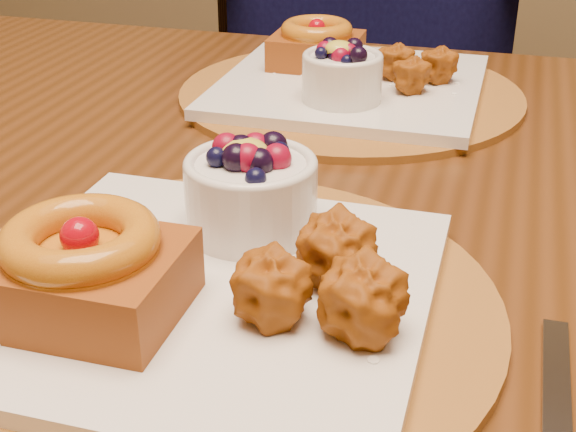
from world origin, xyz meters
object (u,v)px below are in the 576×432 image
at_px(dining_table, 297,252).
at_px(place_setting_far, 348,79).
at_px(chair_far, 344,148).
at_px(place_setting_near, 204,270).

height_order(dining_table, place_setting_far, place_setting_far).
relative_size(place_setting_far, chair_far, 0.42).
xyz_separation_m(dining_table, chair_far, (-0.10, 0.69, -0.18)).
height_order(place_setting_far, chair_far, chair_far).
distance_m(place_setting_near, chair_far, 0.95).
relative_size(place_setting_near, chair_far, 0.42).
relative_size(dining_table, place_setting_far, 4.21).
height_order(dining_table, place_setting_near, place_setting_near).
bearing_deg(dining_table, place_setting_far, 90.56).
bearing_deg(place_setting_far, place_setting_near, -90.13).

